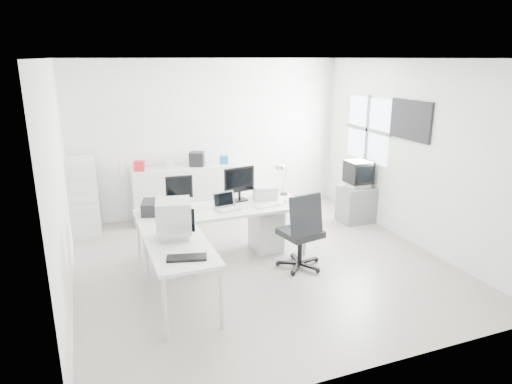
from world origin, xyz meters
name	(u,v)px	position (x,y,z in m)	size (l,w,h in m)	color
floor	(261,263)	(0.00, 0.00, 0.00)	(5.00, 5.00, 0.01)	#B2AF9F
ceiling	(262,58)	(0.00, 0.00, 2.80)	(5.00, 5.00, 0.01)	white
back_wall	(211,138)	(0.00, 2.50, 1.40)	(5.00, 0.02, 2.80)	white
left_wall	(59,185)	(-2.50, 0.00, 1.40)	(0.02, 5.00, 2.80)	white
right_wall	(413,154)	(2.50, 0.00, 1.40)	(0.02, 5.00, 2.80)	white
window	(368,130)	(2.48, 1.20, 1.60)	(0.02, 1.20, 1.10)	white
wall_picture	(411,120)	(2.47, 0.10, 1.90)	(0.04, 0.90, 0.60)	black
main_desk	(223,233)	(-0.44, 0.40, 0.38)	(2.40, 0.80, 0.75)	silver
side_desk	(181,275)	(-1.29, -0.70, 0.38)	(0.70, 1.40, 0.75)	silver
drawer_pedestal	(266,230)	(0.26, 0.45, 0.30)	(0.40, 0.50, 0.60)	silver
inkjet_printer	(161,207)	(-1.29, 0.50, 0.84)	(0.49, 0.38, 0.17)	black
lcd_monitor_small	(179,191)	(-0.99, 0.65, 0.99)	(0.38, 0.22, 0.48)	black
lcd_monitor_large	(239,184)	(-0.09, 0.65, 1.00)	(0.49, 0.20, 0.51)	black
laptop	(227,202)	(-0.39, 0.30, 0.87)	(0.35, 0.36, 0.23)	#B7B7BA
white_keyboard	(268,206)	(0.21, 0.25, 0.76)	(0.41, 0.13, 0.02)	silver
white_mouse	(286,201)	(0.51, 0.30, 0.78)	(0.06, 0.06, 0.06)	silver
laser_printer	(265,192)	(0.31, 0.62, 0.85)	(0.34, 0.29, 0.20)	silver
desk_lamp	(284,178)	(0.66, 0.70, 1.02)	(0.18, 0.18, 0.53)	silver
crt_monitor	(174,221)	(-1.29, -0.45, 0.96)	(0.37, 0.37, 0.43)	#B7B7BA
black_keyboard	(187,258)	(-1.29, -1.10, 0.76)	(0.42, 0.17, 0.03)	black
office_chair	(300,229)	(0.46, -0.30, 0.56)	(0.65, 0.65, 1.12)	#232627
tv_cabinet	(356,204)	(2.22, 1.01, 0.32)	(0.58, 0.48, 0.64)	slate
crt_tv	(358,174)	(2.22, 1.01, 0.86)	(0.50, 0.48, 0.45)	black
sideboard	(187,193)	(-0.54, 2.24, 0.48)	(1.92, 0.48, 0.96)	silver
clutter_box_a	(140,166)	(-1.34, 2.24, 1.04)	(0.17, 0.15, 0.17)	red
clutter_box_b	(169,164)	(-0.84, 2.24, 1.03)	(0.14, 0.12, 0.14)	silver
clutter_box_c	(197,159)	(-0.34, 2.24, 1.08)	(0.25, 0.23, 0.25)	black
clutter_box_d	(224,160)	(0.16, 2.24, 1.03)	(0.15, 0.13, 0.15)	#1656A0
clutter_bottle	(121,165)	(-1.64, 2.28, 1.07)	(0.07, 0.07, 0.22)	silver
filing_cabinet	(83,197)	(-2.28, 2.07, 0.64)	(0.45, 0.54, 1.29)	silver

